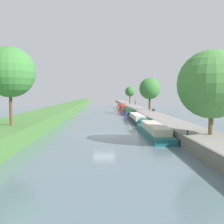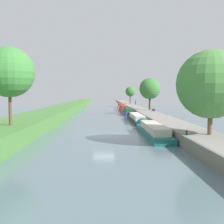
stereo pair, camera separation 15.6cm
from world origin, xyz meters
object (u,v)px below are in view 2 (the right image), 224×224
(narrowboat_teal, at_px, (152,130))
(narrowboat_blue, at_px, (128,112))
(narrowboat_black, at_px, (136,118))
(person_walking, at_px, (135,102))
(narrowboat_cream, at_px, (121,106))
(narrowboat_red, at_px, (123,108))
(mooring_bollard_far, at_px, (125,104))
(park_bench, at_px, (154,109))
(mooring_bollard_near, at_px, (187,133))

(narrowboat_teal, height_order, narrowboat_blue, narrowboat_blue)
(narrowboat_black, bearing_deg, person_walking, 83.63)
(narrowboat_black, distance_m, narrowboat_cream, 44.23)
(narrowboat_red, distance_m, mooring_bollard_far, 19.19)
(narrowboat_cream, xyz_separation_m, park_bench, (5.04, -34.00, 0.83))
(person_walking, bearing_deg, mooring_bollard_near, -92.59)
(narrowboat_black, relative_size, mooring_bollard_far, 35.49)
(narrowboat_teal, bearing_deg, park_bench, 79.39)
(narrowboat_black, height_order, mooring_bollard_near, mooring_bollard_near)
(person_walking, relative_size, mooring_bollard_near, 3.69)
(mooring_bollard_near, xyz_separation_m, park_bench, (3.20, 34.86, 0.12))
(narrowboat_red, height_order, mooring_bollard_near, mooring_bollard_near)
(narrowboat_teal, relative_size, narrowboat_cream, 1.36)
(narrowboat_red, xyz_separation_m, narrowboat_cream, (0.11, 14.12, 0.00))
(narrowboat_blue, xyz_separation_m, mooring_bollard_near, (1.83, -40.34, 0.69))
(narrowboat_teal, height_order, narrowboat_black, narrowboat_teal)
(narrowboat_teal, xyz_separation_m, park_bench, (5.00, 26.69, 0.90))
(park_bench, bearing_deg, mooring_bollard_far, 94.69)
(narrowboat_teal, height_order, mooring_bollard_far, mooring_bollard_far)
(narrowboat_blue, height_order, person_walking, person_walking)
(mooring_bollard_far, bearing_deg, mooring_bollard_near, -90.00)
(park_bench, bearing_deg, mooring_bollard_near, -95.24)
(mooring_bollard_near, bearing_deg, person_walking, 87.41)
(narrowboat_blue, bearing_deg, narrowboat_teal, -89.96)
(narrowboat_teal, xyz_separation_m, mooring_bollard_far, (1.81, 65.65, 0.78))
(mooring_bollard_near, relative_size, park_bench, 0.30)
(park_bench, bearing_deg, narrowboat_cream, 98.44)
(narrowboat_black, bearing_deg, narrowboat_red, 90.24)
(narrowboat_black, relative_size, narrowboat_cream, 1.43)
(mooring_bollard_far, bearing_deg, park_bench, -85.31)
(narrowboat_red, xyz_separation_m, mooring_bollard_near, (1.96, -54.75, 0.71))
(narrowboat_teal, relative_size, narrowboat_red, 1.06)
(person_walking, bearing_deg, mooring_bollard_far, 123.14)
(narrowboat_teal, relative_size, mooring_bollard_near, 33.79)
(mooring_bollard_near, relative_size, mooring_bollard_far, 1.00)
(narrowboat_red, distance_m, person_walking, 15.22)
(narrowboat_black, relative_size, mooring_bollard_near, 35.49)
(mooring_bollard_near, bearing_deg, mooring_bollard_far, 90.00)
(narrowboat_black, height_order, narrowboat_red, narrowboat_red)
(narrowboat_red, bearing_deg, narrowboat_cream, 89.56)
(narrowboat_blue, bearing_deg, mooring_bollard_near, -87.41)
(person_walking, distance_m, mooring_bollard_far, 5.75)
(narrowboat_teal, distance_m, narrowboat_black, 16.46)
(mooring_bollard_far, bearing_deg, person_walking, -56.86)
(narrowboat_teal, distance_m, narrowboat_red, 46.57)
(narrowboat_black, bearing_deg, narrowboat_cream, 90.02)
(narrowboat_teal, distance_m, person_walking, 61.08)
(narrowboat_black, xyz_separation_m, person_walking, (4.96, 44.40, 1.45))
(narrowboat_blue, relative_size, person_walking, 7.10)
(narrowboat_teal, distance_m, park_bench, 27.17)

